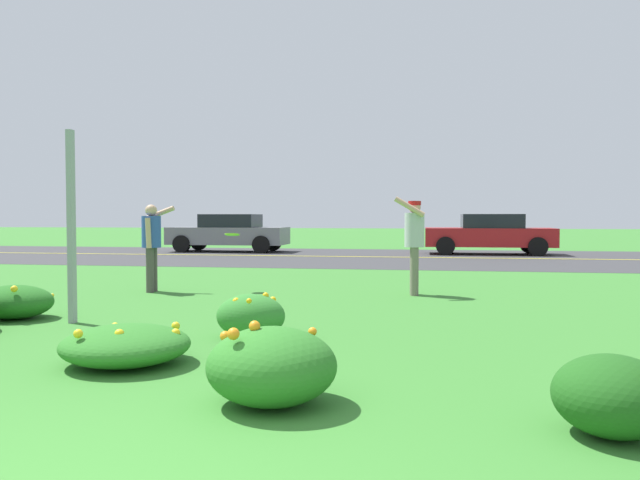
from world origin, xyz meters
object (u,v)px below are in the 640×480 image
Objects in this scene: person_thrower_blue_shirt at (152,240)px; car_gray_center_right at (229,233)px; person_catcher_red_cap_gray_shirt at (414,238)px; frisbee_lime at (232,234)px; car_red_center_left at (489,234)px; sign_post_near_path at (71,227)px.

person_thrower_blue_shirt reaches higher than car_gray_center_right.
person_catcher_red_cap_gray_shirt reaches higher than person_thrower_blue_shirt.
person_catcher_red_cap_gray_shirt is at bearing -58.87° from car_gray_center_right.
person_catcher_red_cap_gray_shirt is 6.22× the size of frisbee_lime.
car_red_center_left is at bearing 78.49° from person_catcher_red_cap_gray_shirt.
person_thrower_blue_shirt reaches higher than frisbee_lime.
person_thrower_blue_shirt is at bearing -78.05° from car_gray_center_right.
frisbee_lime is 0.06× the size of car_red_center_left.
person_thrower_blue_shirt is at bearing 97.42° from sign_post_near_path.
person_catcher_red_cap_gray_shirt is at bearing -0.50° from frisbee_lime.
person_catcher_red_cap_gray_shirt reaches higher than frisbee_lime.
car_gray_center_right is (-4.02, 12.07, -0.29)m from frisbee_lime.
car_red_center_left is (7.13, 12.45, -0.20)m from person_thrower_blue_shirt.
sign_post_near_path reaches higher than frisbee_lime.
person_thrower_blue_shirt is 5.76× the size of frisbee_lime.
sign_post_near_path is at bearing -139.99° from person_catcher_red_cap_gray_shirt.
car_red_center_left is (6.71, 15.66, -0.49)m from sign_post_near_path.
person_thrower_blue_shirt reaches higher than car_red_center_left.
car_gray_center_right is at bearing 121.13° from person_catcher_red_cap_gray_shirt.
frisbee_lime is (0.97, 3.60, -0.20)m from sign_post_near_path.
sign_post_near_path is 1.56× the size of person_thrower_blue_shirt.
sign_post_near_path is 0.55× the size of car_gray_center_right.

